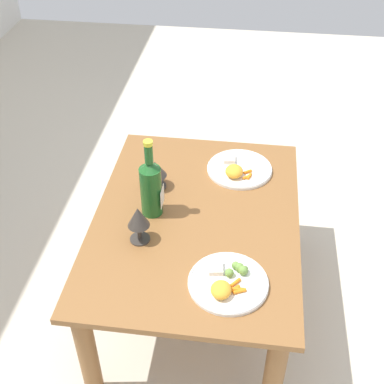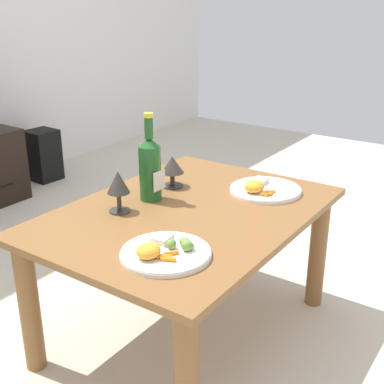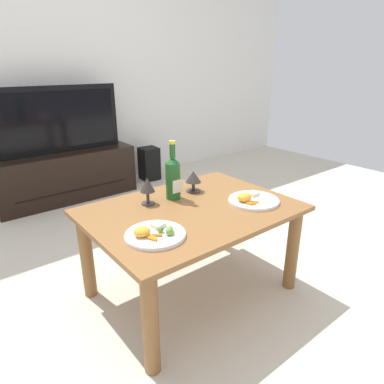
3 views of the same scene
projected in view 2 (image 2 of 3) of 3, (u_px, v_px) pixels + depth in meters
name	position (u px, v px, depth m)	size (l,w,h in m)	color
ground_plane	(188.00, 331.00, 1.99)	(6.40, 6.40, 0.00)	beige
dining_table	(188.00, 234.00, 1.84)	(1.07, 0.78, 0.51)	brown
floor_speaker	(44.00, 155.00, 3.59)	(0.19, 0.19, 0.36)	black
wine_bottle	(150.00, 166.00, 1.85)	(0.08, 0.08, 0.33)	#1E5923
goblet_left	(118.00, 184.00, 1.75)	(0.08, 0.08, 0.15)	#38332D
goblet_right	(172.00, 166.00, 2.00)	(0.09, 0.09, 0.12)	#38332D
dinner_plate_left	(165.00, 252.00, 1.48)	(0.27, 0.27, 0.05)	white
dinner_plate_right	(264.00, 189.00, 1.96)	(0.28, 0.28, 0.06)	white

